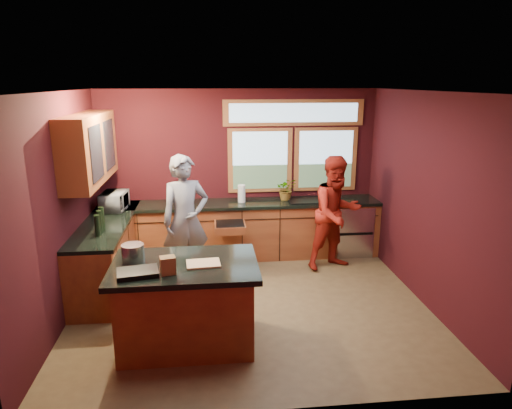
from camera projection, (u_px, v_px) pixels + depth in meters
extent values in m
plane|color=brown|center=(251.00, 304.00, 5.95)|extent=(4.50, 4.50, 0.00)
cube|color=black|center=(239.00, 173.00, 7.52)|extent=(4.50, 0.02, 2.70)
cube|color=black|center=(274.00, 269.00, 3.68)|extent=(4.50, 0.02, 2.70)
cube|color=black|center=(61.00, 210.00, 5.37)|extent=(0.02, 4.00, 2.70)
cube|color=black|center=(425.00, 199.00, 5.83)|extent=(0.02, 4.00, 2.70)
cube|color=silver|center=(250.00, 91.00, 5.25)|extent=(4.50, 4.00, 0.02)
cube|color=#8FB1C7|center=(260.00, 161.00, 7.49)|extent=(1.06, 0.02, 1.06)
cube|color=#8FB1C7|center=(325.00, 159.00, 7.60)|extent=(1.06, 0.02, 1.06)
cube|color=brown|center=(294.00, 113.00, 7.34)|extent=(2.30, 0.02, 0.42)
cube|color=maroon|center=(89.00, 148.00, 6.04)|extent=(0.36, 1.80, 0.90)
cube|color=maroon|center=(241.00, 231.00, 7.47)|extent=(4.50, 0.60, 0.88)
cube|color=black|center=(241.00, 204.00, 7.34)|extent=(4.50, 0.64, 0.05)
cube|color=#B7B7BC|center=(351.00, 228.00, 7.65)|extent=(0.60, 0.58, 0.85)
cube|color=black|center=(308.00, 202.00, 7.42)|extent=(0.66, 0.46, 0.05)
cube|color=maroon|center=(108.00, 255.00, 6.45)|extent=(0.60, 2.30, 0.88)
cube|color=black|center=(106.00, 223.00, 6.33)|extent=(0.64, 2.30, 0.05)
cube|color=maroon|center=(186.00, 306.00, 4.97)|extent=(1.40, 0.90, 0.88)
cube|color=black|center=(185.00, 266.00, 4.84)|extent=(1.55, 1.05, 0.06)
imported|color=slate|center=(186.00, 220.00, 6.39)|extent=(0.78, 0.64, 1.85)
imported|color=maroon|center=(336.00, 213.00, 6.92)|extent=(1.02, 0.91, 1.75)
imported|color=#999999|center=(114.00, 201.00, 6.84)|extent=(0.38, 0.53, 0.28)
imported|color=#999999|center=(286.00, 189.00, 7.42)|extent=(0.33, 0.28, 0.36)
cylinder|color=silver|center=(242.00, 194.00, 7.31)|extent=(0.12, 0.12, 0.28)
cube|color=tan|center=(203.00, 264.00, 4.81)|extent=(0.37, 0.28, 0.02)
cylinder|color=#A8A8AD|center=(133.00, 252.00, 4.90)|extent=(0.24, 0.24, 0.18)
cube|color=brown|center=(168.00, 265.00, 4.56)|extent=(0.17, 0.15, 0.18)
cube|color=black|center=(138.00, 273.00, 4.54)|extent=(0.44, 0.35, 0.05)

